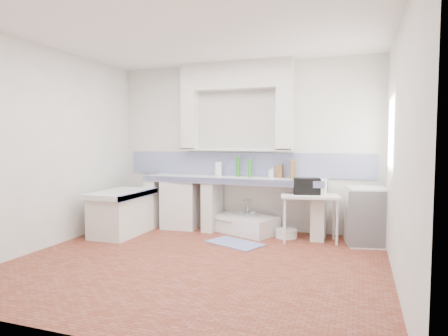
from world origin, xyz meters
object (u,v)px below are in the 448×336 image
(sink, at_px, (244,225))
(side_table, at_px, (310,218))
(stove, at_px, (182,203))
(fridge, at_px, (367,216))

(sink, bearing_deg, side_table, 12.10)
(sink, relative_size, side_table, 1.24)
(sink, height_order, side_table, side_table)
(stove, height_order, side_table, stove)
(stove, relative_size, sink, 0.80)
(side_table, height_order, fridge, fridge)
(side_table, bearing_deg, sink, 157.92)
(stove, distance_m, fridge, 3.00)
(sink, bearing_deg, stove, -157.89)
(sink, height_order, fridge, fridge)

